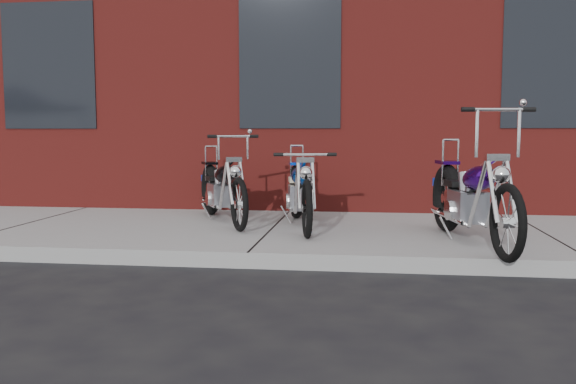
# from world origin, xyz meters

# --- Properties ---
(ground) EXTENTS (120.00, 120.00, 0.00)m
(ground) POSITION_xyz_m (0.00, 0.00, 0.00)
(ground) COLOR black
(ground) RESTS_ON ground
(sidewalk) EXTENTS (22.00, 3.00, 0.15)m
(sidewalk) POSITION_xyz_m (0.00, 1.50, 0.07)
(sidewalk) COLOR gray
(sidewalk) RESTS_ON ground
(building_brick) EXTENTS (22.00, 10.00, 8.00)m
(building_brick) POSITION_xyz_m (0.00, 8.00, 4.00)
(building_brick) COLOR maroon
(building_brick) RESTS_ON ground
(chopper_purple) EXTENTS (0.67, 2.32, 1.31)m
(chopper_purple) POSITION_xyz_m (2.09, 0.74, 0.57)
(chopper_purple) COLOR black
(chopper_purple) RESTS_ON sidewalk
(chopper_blue) EXTENTS (0.63, 2.12, 0.93)m
(chopper_blue) POSITION_xyz_m (0.31, 1.63, 0.54)
(chopper_blue) COLOR black
(chopper_blue) RESTS_ON sidewalk
(chopper_third) EXTENTS (1.05, 1.91, 1.07)m
(chopper_third) POSITION_xyz_m (-0.68, 1.87, 0.53)
(chopper_third) COLOR black
(chopper_third) RESTS_ON sidewalk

